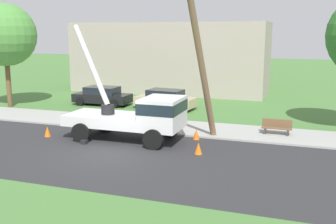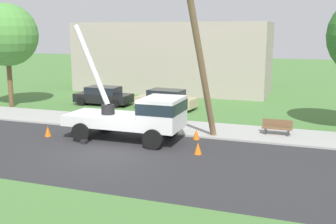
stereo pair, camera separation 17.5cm
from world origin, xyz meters
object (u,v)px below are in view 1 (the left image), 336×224
Objects in this scene: parked_sedan_tan at (165,99)px; leaning_utility_pole at (200,57)px; traffic_cone_ahead at (198,148)px; traffic_cone_behind at (47,131)px; park_bench at (277,128)px; roadside_tree_far at (5,35)px; parked_sedan_black at (102,96)px; utility_truck at (139,114)px; traffic_cone_curbside at (196,134)px.

leaning_utility_pole is at bearing -60.05° from parked_sedan_tan.
leaning_utility_pole is 4.50m from traffic_cone_ahead.
park_bench reaches higher than traffic_cone_behind.
park_bench is 20.42m from roadside_tree_far.
parked_sedan_tan is at bearing 0.80° from parked_sedan_black.
utility_truck reaches higher than park_bench.
leaning_utility_pole is at bearing -17.68° from roadside_tree_far.
utility_truck is 7.54m from park_bench.
utility_truck reaches higher than traffic_cone_behind.
leaning_utility_pole is at bearing -142.19° from park_bench.
utility_truck is 0.88× the size of roadside_tree_far.
leaning_utility_pole is 1.12× the size of roadside_tree_far.
parked_sedan_tan is (5.15, 0.07, 0.00)m from parked_sedan_black.
leaning_utility_pole is 15.24× the size of traffic_cone_behind.
leaning_utility_pole reaches higher than traffic_cone_behind.
parked_sedan_black reaches higher than park_bench.
roadside_tree_far is (-19.69, 2.32, 4.87)m from park_bench.
traffic_cone_curbside is at bearing -59.71° from parked_sedan_tan.
parked_sedan_black is (-1.80, 9.59, 0.43)m from traffic_cone_behind.
traffic_cone_curbside is at bearing 107.41° from traffic_cone_ahead.
parked_sedan_black is 8.29m from roadside_tree_far.
parked_sedan_black is at bearing 140.47° from leaning_utility_pole.
roadside_tree_far is at bearing 157.17° from traffic_cone_ahead.
traffic_cone_ahead is at bearing -2.84° from traffic_cone_behind.
utility_truck is 11.15m from parked_sedan_black.
parked_sedan_black is at bearing 135.99° from traffic_cone_ahead.
traffic_cone_curbside is (2.72, 1.26, -1.13)m from utility_truck.
parked_sedan_black is at bearing 26.29° from roadside_tree_far.
roadside_tree_far is at bearing 173.29° from park_bench.
traffic_cone_behind is 11.48m from roadside_tree_far.
parked_sedan_tan reaches higher than traffic_cone_behind.
utility_truck is at bearing -79.11° from parked_sedan_tan.
roadside_tree_far is at bearing -164.59° from parked_sedan_tan.
traffic_cone_ahead is (3.51, -1.25, -1.13)m from utility_truck.
leaning_utility_pole is at bearing -64.05° from traffic_cone_curbside.
parked_sedan_black is at bearing 158.36° from park_bench.
leaning_utility_pole is at bearing 9.88° from traffic_cone_behind.
parked_sedan_tan is at bearing 117.33° from traffic_cone_ahead.
traffic_cone_ahead is at bearing -44.01° from parked_sedan_black.
parked_sedan_black is (-9.90, 8.17, -3.65)m from leaning_utility_pole.
traffic_cone_ahead is at bearing -62.67° from parked_sedan_tan.
park_bench is (3.95, 2.14, 0.18)m from traffic_cone_curbside.
leaning_utility_pole reaches higher than traffic_cone_curbside.
utility_truck is 3.21m from traffic_cone_curbside.
leaning_utility_pole is at bearing 11.00° from utility_truck.
leaning_utility_pole is 15.24× the size of traffic_cone_ahead.
traffic_cone_behind is at bearing -109.15° from parked_sedan_tan.
traffic_cone_ahead is 18.64m from roadside_tree_far.
traffic_cone_curbside is 12.17m from parked_sedan_black.
park_bench is 0.21× the size of roadside_tree_far.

